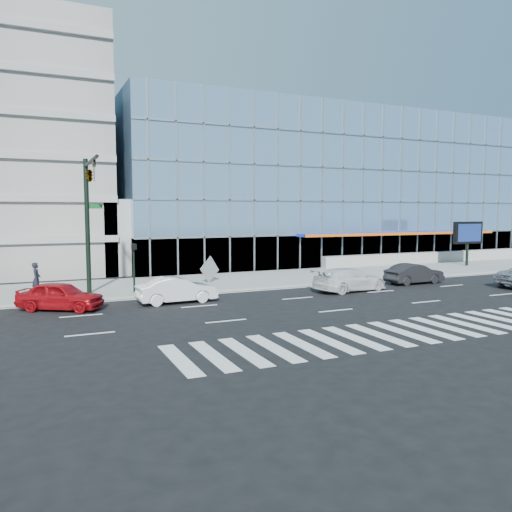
{
  "coord_description": "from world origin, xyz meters",
  "views": [
    {
      "loc": [
        -14.06,
        -25.24,
        5.04
      ],
      "look_at": [
        -1.32,
        3.0,
        2.28
      ],
      "focal_mm": 35.0,
      "sensor_mm": 36.0,
      "label": 1
    }
  ],
  "objects_px": {
    "pedestrian": "(36,279)",
    "tilted_panel": "(210,269)",
    "marquee_sign": "(468,234)",
    "dark_sedan": "(414,274)",
    "ped_signal_post": "(134,260)",
    "red_sedan": "(60,296)",
    "traffic_signal": "(89,192)",
    "white_suv": "(350,280)",
    "white_sedan": "(177,290)"
  },
  "relations": [
    {
      "from": "traffic_signal",
      "to": "red_sedan",
      "type": "height_order",
      "value": "traffic_signal"
    },
    {
      "from": "ped_signal_post",
      "to": "dark_sedan",
      "type": "height_order",
      "value": "ped_signal_post"
    },
    {
      "from": "traffic_signal",
      "to": "dark_sedan",
      "type": "distance_m",
      "value": 22.17
    },
    {
      "from": "white_suv",
      "to": "traffic_signal",
      "type": "bearing_deg",
      "value": 69.23
    },
    {
      "from": "marquee_sign",
      "to": "red_sedan",
      "type": "xyz_separation_m",
      "value": [
        -34.82,
        -6.07,
        -2.33
      ]
    },
    {
      "from": "white_sedan",
      "to": "pedestrian",
      "type": "distance_m",
      "value": 8.61
    },
    {
      "from": "white_sedan",
      "to": "ped_signal_post",
      "type": "bearing_deg",
      "value": 24.06
    },
    {
      "from": "white_suv",
      "to": "dark_sedan",
      "type": "height_order",
      "value": "white_suv"
    },
    {
      "from": "pedestrian",
      "to": "traffic_signal",
      "type": "bearing_deg",
      "value": -114.62
    },
    {
      "from": "white_suv",
      "to": "white_sedan",
      "type": "xyz_separation_m",
      "value": [
        -11.14,
        0.53,
        -0.01
      ]
    },
    {
      "from": "marquee_sign",
      "to": "pedestrian",
      "type": "bearing_deg",
      "value": -177.46
    },
    {
      "from": "white_suv",
      "to": "white_sedan",
      "type": "height_order",
      "value": "white_suv"
    },
    {
      "from": "traffic_signal",
      "to": "marquee_sign",
      "type": "xyz_separation_m",
      "value": [
        33.0,
        3.42,
        -3.1
      ]
    },
    {
      "from": "traffic_signal",
      "to": "red_sedan",
      "type": "relative_size",
      "value": 1.85
    },
    {
      "from": "ped_signal_post",
      "to": "tilted_panel",
      "type": "bearing_deg",
      "value": 22.77
    },
    {
      "from": "tilted_panel",
      "to": "white_suv",
      "type": "bearing_deg",
      "value": -68.23
    },
    {
      "from": "dark_sedan",
      "to": "ped_signal_post",
      "type": "bearing_deg",
      "value": 78.82
    },
    {
      "from": "white_suv",
      "to": "dark_sedan",
      "type": "distance_m",
      "value": 6.06
    },
    {
      "from": "white_suv",
      "to": "tilted_panel",
      "type": "relative_size",
      "value": 3.91
    },
    {
      "from": "traffic_signal",
      "to": "white_sedan",
      "type": "distance_m",
      "value": 7.52
    },
    {
      "from": "ped_signal_post",
      "to": "marquee_sign",
      "type": "relative_size",
      "value": 0.75
    },
    {
      "from": "ped_signal_post",
      "to": "marquee_sign",
      "type": "height_order",
      "value": "marquee_sign"
    },
    {
      "from": "traffic_signal",
      "to": "pedestrian",
      "type": "distance_m",
      "value": 6.1
    },
    {
      "from": "marquee_sign",
      "to": "tilted_panel",
      "type": "bearing_deg",
      "value": -178.39
    },
    {
      "from": "ped_signal_post",
      "to": "red_sedan",
      "type": "relative_size",
      "value": 0.69
    },
    {
      "from": "tilted_panel",
      "to": "dark_sedan",
      "type": "bearing_deg",
      "value": -49.57
    },
    {
      "from": "traffic_signal",
      "to": "pedestrian",
      "type": "height_order",
      "value": "traffic_signal"
    },
    {
      "from": "white_suv",
      "to": "dark_sedan",
      "type": "xyz_separation_m",
      "value": [
        6.0,
        0.83,
        -0.03
      ]
    },
    {
      "from": "pedestrian",
      "to": "tilted_panel",
      "type": "bearing_deg",
      "value": -77.63
    },
    {
      "from": "tilted_panel",
      "to": "white_sedan",
      "type": "bearing_deg",
      "value": -151.06
    },
    {
      "from": "ped_signal_post",
      "to": "white_sedan",
      "type": "xyz_separation_m",
      "value": [
        1.68,
        -3.45,
        -1.42
      ]
    },
    {
      "from": "marquee_sign",
      "to": "dark_sedan",
      "type": "bearing_deg",
      "value": -152.07
    },
    {
      "from": "red_sedan",
      "to": "pedestrian",
      "type": "relative_size",
      "value": 2.23
    },
    {
      "from": "dark_sedan",
      "to": "red_sedan",
      "type": "relative_size",
      "value": 0.99
    },
    {
      "from": "white_sedan",
      "to": "red_sedan",
      "type": "bearing_deg",
      "value": 83.99
    },
    {
      "from": "ped_signal_post",
      "to": "tilted_panel",
      "type": "xyz_separation_m",
      "value": [
        5.59,
        2.35,
        -1.08
      ]
    },
    {
      "from": "marquee_sign",
      "to": "dark_sedan",
      "type": "distance_m",
      "value": 13.43
    },
    {
      "from": "ped_signal_post",
      "to": "dark_sedan",
      "type": "bearing_deg",
      "value": -9.48
    },
    {
      "from": "ped_signal_post",
      "to": "pedestrian",
      "type": "bearing_deg",
      "value": 164.87
    },
    {
      "from": "pedestrian",
      "to": "tilted_panel",
      "type": "xyz_separation_m",
      "value": [
        10.98,
        0.89,
        -0.06
      ]
    },
    {
      "from": "ped_signal_post",
      "to": "white_suv",
      "type": "xyz_separation_m",
      "value": [
        12.82,
        -3.98,
        -1.4
      ]
    },
    {
      "from": "marquee_sign",
      "to": "red_sedan",
      "type": "relative_size",
      "value": 0.92
    },
    {
      "from": "white_sedan",
      "to": "tilted_panel",
      "type": "xyz_separation_m",
      "value": [
        3.91,
        5.79,
        0.34
      ]
    },
    {
      "from": "ped_signal_post",
      "to": "red_sedan",
      "type": "distance_m",
      "value": 5.45
    },
    {
      "from": "traffic_signal",
      "to": "pedestrian",
      "type": "relative_size",
      "value": 4.12
    },
    {
      "from": "marquee_sign",
      "to": "dark_sedan",
      "type": "xyz_separation_m",
      "value": [
        -11.68,
        -6.19,
        -2.36
      ]
    },
    {
      "from": "dark_sedan",
      "to": "pedestrian",
      "type": "height_order",
      "value": "pedestrian"
    },
    {
      "from": "traffic_signal",
      "to": "ped_signal_post",
      "type": "distance_m",
      "value": 4.75
    },
    {
      "from": "ped_signal_post",
      "to": "tilted_panel",
      "type": "relative_size",
      "value": 2.31
    },
    {
      "from": "traffic_signal",
      "to": "white_sedan",
      "type": "relative_size",
      "value": 1.82
    }
  ]
}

